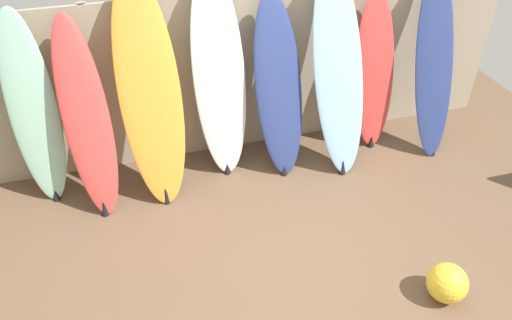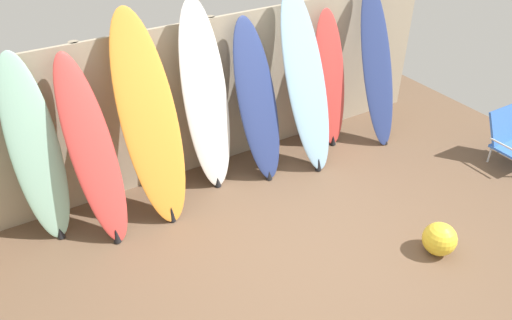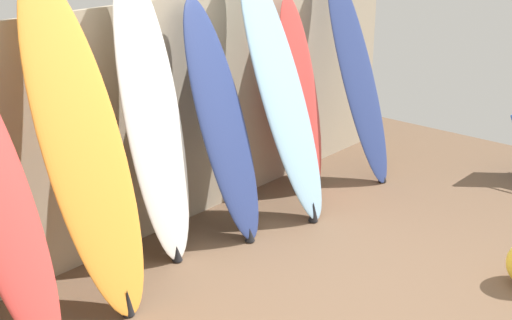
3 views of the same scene
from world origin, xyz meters
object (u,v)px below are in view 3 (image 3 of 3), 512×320
(surfboard_navy_4, at_px, (223,123))
(surfboard_red_6, at_px, (302,97))
(surfboard_skyblue_5, at_px, (282,93))
(surfboard_white_3, at_px, (154,120))
(surfboard_navy_7, at_px, (358,76))
(surfboard_orange_2, at_px, (84,149))

(surfboard_navy_4, relative_size, surfboard_red_6, 1.06)
(surfboard_skyblue_5, bearing_deg, surfboard_red_6, 21.21)
(surfboard_white_3, distance_m, surfboard_navy_7, 2.32)
(surfboard_orange_2, height_order, surfboard_navy_4, surfboard_orange_2)
(surfboard_orange_2, bearing_deg, surfboard_white_3, 12.64)
(surfboard_orange_2, height_order, surfboard_white_3, surfboard_orange_2)
(surfboard_white_3, relative_size, surfboard_navy_4, 1.15)
(surfboard_navy_4, xyz_separation_m, surfboard_red_6, (1.13, 0.12, -0.06))
(surfboard_orange_2, bearing_deg, surfboard_skyblue_5, -0.92)
(surfboard_white_3, relative_size, surfboard_navy_7, 1.08)
(surfboard_skyblue_5, xyz_separation_m, surfboard_navy_7, (1.12, 0.02, -0.07))
(surfboard_orange_2, relative_size, surfboard_skyblue_5, 1.02)
(surfboard_white_3, height_order, surfboard_navy_4, surfboard_white_3)
(surfboard_orange_2, bearing_deg, surfboard_navy_7, -0.27)
(surfboard_orange_2, distance_m, surfboard_skyblue_5, 1.89)
(surfboard_white_3, relative_size, surfboard_skyblue_5, 1.02)
(surfboard_orange_2, relative_size, surfboard_navy_4, 1.16)
(surfboard_orange_2, height_order, surfboard_skyblue_5, surfboard_orange_2)
(surfboard_white_3, xyz_separation_m, surfboard_red_6, (1.71, 0.02, -0.19))
(surfboard_red_6, relative_size, surfboard_navy_7, 0.88)
(surfboard_navy_4, bearing_deg, surfboard_skyblue_5, -7.55)
(surfboard_orange_2, relative_size, surfboard_navy_7, 1.09)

